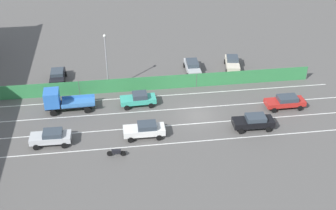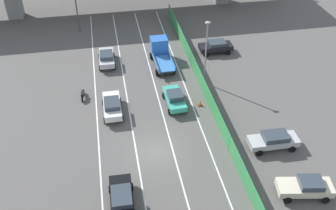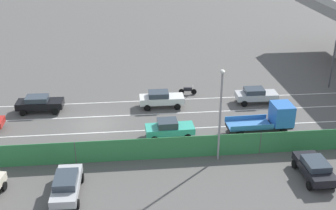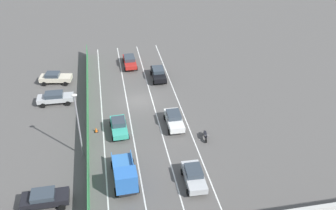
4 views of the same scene
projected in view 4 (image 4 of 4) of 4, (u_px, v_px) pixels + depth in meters
ground_plane at (140, 101)px, 49.76m from camera, size 300.00×300.00×0.00m
lane_line_left_edge at (187, 123)px, 45.31m from camera, size 0.14×48.54×0.01m
lane_line_mid_left at (160, 126)px, 44.79m from camera, size 0.14×48.54×0.01m
lane_line_mid_right at (132, 129)px, 44.27m from camera, size 0.14×48.54×0.01m
lane_line_right_edge at (103, 132)px, 43.76m from camera, size 0.14×48.54×0.01m
green_fence at (88, 127)px, 43.00m from camera, size 0.10×44.64×1.89m
car_taxi_teal at (119, 126)px, 43.30m from camera, size 2.07×4.29×1.65m
car_sedan_white at (174, 119)px, 44.42m from camera, size 1.97×4.46×1.66m
car_sedan_red at (130, 61)px, 58.12m from camera, size 2.02×4.72×1.54m
car_sedan_silver at (194, 176)px, 36.22m from camera, size 2.06×4.28×1.60m
car_sedan_black at (158, 73)px, 54.47m from camera, size 2.07×4.55×1.64m
flatbed_truck_blue at (125, 177)px, 35.38m from camera, size 2.44×5.79×2.74m
motorcycle at (205, 135)px, 42.48m from camera, size 0.60×1.95×0.93m
parked_sedan_cream at (55, 77)px, 53.44m from camera, size 4.65×2.57×1.60m
parked_wagon_silver at (55, 97)px, 48.76m from camera, size 4.63×2.04×1.57m
parked_sedan_dark at (45, 198)px, 33.80m from camera, size 4.21×2.04×1.55m
street_lamp at (78, 120)px, 37.79m from camera, size 0.60×0.36×7.62m
traffic_cone at (96, 130)px, 43.70m from camera, size 0.47×0.47×0.63m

